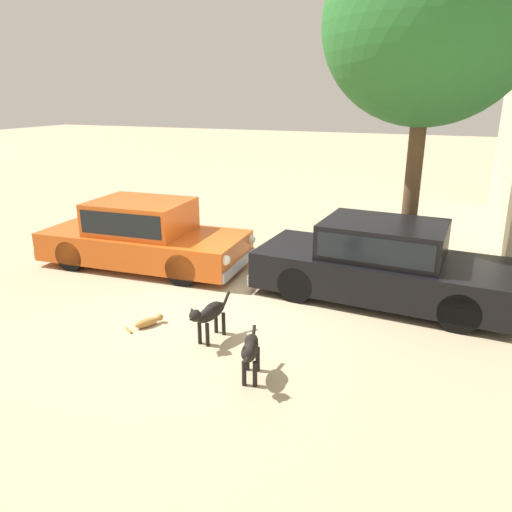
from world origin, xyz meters
The scene contains 7 objects.
ground_plane centered at (0.00, 0.00, 0.00)m, with size 80.00×80.00×0.00m, color tan.
parked_sedan_nearest centered at (-2.53, 1.22, 0.70)m, with size 4.57×2.01×1.43m.
parked_sedan_second centered at (2.51, 1.28, 0.71)m, with size 4.77×2.08×1.43m.
stray_dog_spotted centered at (0.34, -1.30, 0.45)m, with size 0.30×1.02×0.67m.
stray_dog_tan centered at (1.31, -2.06, 0.44)m, with size 0.35×0.92×0.66m.
stray_cat centered at (-0.81, -1.25, 0.07)m, with size 0.45×0.59×0.16m.
acacia_tree_left centered at (2.78, 2.60, 4.73)m, with size 3.76×3.39×6.54m.
Camera 1 is at (3.43, -7.16, 3.57)m, focal length 34.03 mm.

